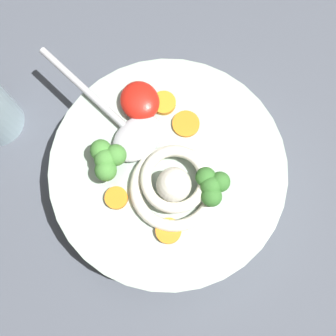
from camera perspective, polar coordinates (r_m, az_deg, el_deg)
The scene contains 11 objects.
table_slab at distance 53.04cm, azimuth -2.28°, elevation -4.31°, with size 137.97×137.97×3.26cm, color #474C56.
soup_bowl at distance 48.81cm, azimuth -0.00°, elevation -0.79°, with size 25.65×25.65×5.93cm.
noodle_pile at distance 44.34cm, azimuth 0.80°, elevation -2.22°, with size 10.14×9.94×4.08cm.
soup_spoon at distance 46.57cm, azimuth -5.27°, elevation 5.08°, with size 17.30×9.21×1.60cm.
chili_sauce_dollop at distance 47.35cm, azimuth -3.75°, elevation 8.83°, with size 4.66×4.19×2.10cm, color red.
broccoli_floret_far at distance 44.43cm, azimuth -8.07°, elevation 1.20°, with size 4.45×3.83×3.52cm.
broccoli_floret_rear at distance 43.74cm, azimuth 5.82°, elevation -2.31°, with size 4.15×3.57×3.28cm.
carrot_slice_near_spoon at distance 45.35cm, azimuth -6.83°, elevation -3.95°, with size 2.39×2.39×0.68cm, color orange.
carrot_slice_extra_a at distance 44.58cm, azimuth 0.61°, elevation -8.04°, with size 2.66×2.66×0.74cm, color orange.
carrot_slice_right at distance 47.25cm, azimuth 2.38°, elevation 5.84°, with size 2.99×2.99×0.42cm, color orange.
carrot_slice_center at distance 47.91cm, azimuth -0.55°, elevation 8.58°, with size 2.64×2.64×0.72cm, color orange.
Camera 1 is at (-8.55, 1.81, 53.94)cm, focal length 46.17 mm.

